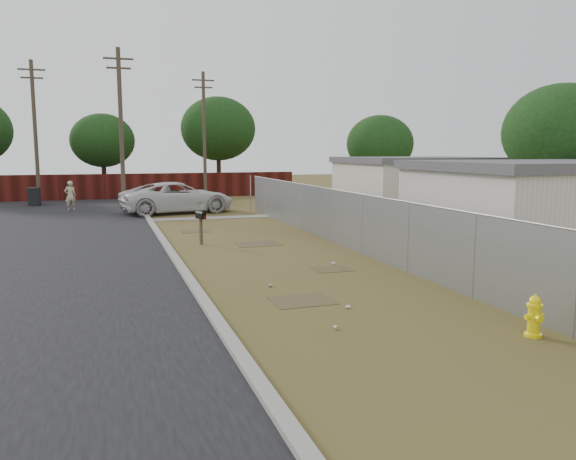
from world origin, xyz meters
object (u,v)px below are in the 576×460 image
object	(u,v)px
mailbox	(201,218)
trash_bin	(34,197)
pickup_truck	(178,197)
pedestrian	(70,196)
fire_hydrant	(534,317)

from	to	relation	value
mailbox	trash_bin	distance (m)	19.31
pickup_truck	pedestrian	world-z (taller)	pedestrian
trash_bin	pedestrian	bearing A→B (deg)	-58.61
pickup_truck	trash_bin	size ratio (longest dim) A/B	5.41
fire_hydrant	mailbox	bearing A→B (deg)	108.70
pedestrian	pickup_truck	bearing A→B (deg)	138.64
pedestrian	trash_bin	bearing A→B (deg)	-72.31
mailbox	pedestrian	xyz separation A→B (m)	(-5.21, 14.00, -0.11)
fire_hydrant	pickup_truck	distance (m)	23.58
fire_hydrant	mailbox	world-z (taller)	mailbox
pickup_truck	pedestrian	bearing A→B (deg)	51.77
fire_hydrant	trash_bin	world-z (taller)	trash_bin
pickup_truck	pedestrian	size ratio (longest dim) A/B	3.58
fire_hydrant	trash_bin	bearing A→B (deg)	111.22
pedestrian	trash_bin	distance (m)	4.44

